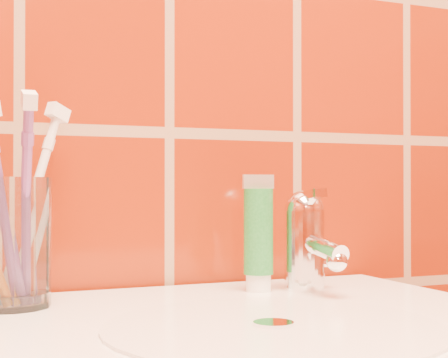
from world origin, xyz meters
name	(u,v)px	position (x,y,z in m)	size (l,w,h in m)	color
glass_tumbler	(10,242)	(-0.20, 1.11, 0.92)	(0.08, 0.08, 0.13)	white
toothpaste_tube	(258,237)	(0.08, 1.11, 0.91)	(0.04, 0.03, 0.14)	white
faucet	(306,237)	(0.14, 1.09, 0.91)	(0.05, 0.11, 0.12)	white
toothbrush_1	(32,203)	(-0.18, 1.14, 0.96)	(0.09, 0.06, 0.22)	silver
toothbrush_3	(25,205)	(-0.19, 1.08, 0.96)	(0.02, 0.09, 0.22)	#7C4696
toothbrush_4	(4,209)	(-0.21, 1.08, 0.95)	(0.06, 0.06, 0.21)	#754697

